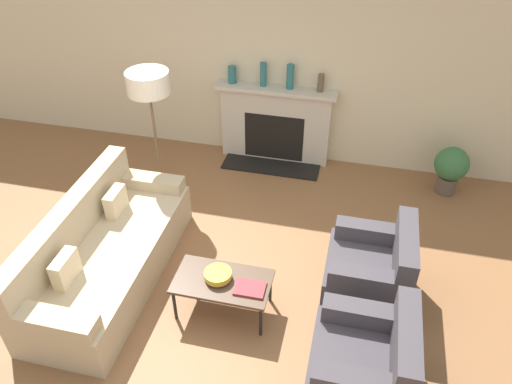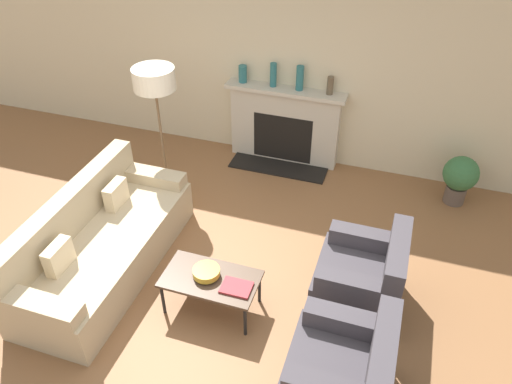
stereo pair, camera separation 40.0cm
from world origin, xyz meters
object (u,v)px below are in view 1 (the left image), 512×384
object	(u,v)px
coffee_table	(223,283)
potted_plant	(451,167)
armchair_near	(365,364)
floor_lamp	(149,90)
book	(250,288)
mantel_vase_left	(232,74)
armchair_far	(371,271)
bowl	(218,275)
mantel_vase_center_left	(263,74)
mantel_vase_center_right	(290,77)
couch	(105,254)
mantel_vase_right	(321,83)
fireplace	(275,125)

from	to	relation	value
coffee_table	potted_plant	bearing A→B (deg)	48.48
armchair_near	floor_lamp	xyz separation A→B (m)	(-2.66, 2.16, 1.16)
book	mantel_vase_left	bearing A→B (deg)	107.08
armchair_near	mantel_vase_left	distance (m)	4.08
armchair_far	bowl	world-z (taller)	armchair_far
bowl	book	size ratio (longest dim) A/B	0.92
book	mantel_vase_center_left	xyz separation A→B (m)	(-0.53, 2.91, 0.82)
book	mantel_vase_center_right	xyz separation A→B (m)	(-0.18, 2.91, 0.83)
couch	book	xyz separation A→B (m)	(1.59, -0.20, 0.10)
floor_lamp	mantel_vase_center_left	world-z (taller)	floor_lamp
armchair_far	mantel_vase_right	world-z (taller)	mantel_vase_right
armchair_near	mantel_vase_center_right	size ratio (longest dim) A/B	2.65
coffee_table	floor_lamp	world-z (taller)	floor_lamp
fireplace	mantel_vase_center_left	distance (m)	0.74
armchair_near	mantel_vase_center_right	bearing A→B (deg)	-159.57
armchair_far	book	distance (m)	1.24
mantel_vase_right	floor_lamp	bearing A→B (deg)	-145.07
coffee_table	book	world-z (taller)	book
book	mantel_vase_right	world-z (taller)	mantel_vase_right
armchair_near	fireplace	bearing A→B (deg)	-156.92
armchair_near	mantel_vase_center_left	distance (m)	3.89
bowl	mantel_vase_center_left	size ratio (longest dim) A/B	0.83
mantel_vase_center_left	coffee_table	bearing A→B (deg)	-84.97
mantel_vase_left	mantel_vase_center_left	world-z (taller)	mantel_vase_center_left
armchair_near	potted_plant	world-z (taller)	armchair_near
floor_lamp	mantel_vase_right	bearing A→B (deg)	34.93
mantel_vase_right	bowl	bearing A→B (deg)	-100.90
book	armchair_near	bearing A→B (deg)	-25.62
mantel_vase_center_left	mantel_vase_right	distance (m)	0.76
couch	mantel_vase_center_left	distance (m)	3.06
fireplace	book	bearing A→B (deg)	-83.05
coffee_table	mantel_vase_center_right	world-z (taller)	mantel_vase_center_right
armchair_near	bowl	world-z (taller)	armchair_near
potted_plant	mantel_vase_center_left	bearing A→B (deg)	172.98
coffee_table	floor_lamp	bearing A→B (deg)	128.55
fireplace	coffee_table	size ratio (longest dim) A/B	1.75
armchair_far	coffee_table	distance (m)	1.48
bowl	mantel_vase_left	world-z (taller)	mantel_vase_left
bowl	mantel_vase_center_left	world-z (taller)	mantel_vase_center_left
fireplace	couch	world-z (taller)	fireplace
couch	bowl	xyz separation A→B (m)	(1.27, -0.14, 0.14)
book	mantel_vase_center_left	bearing A→B (deg)	99.27
mantel_vase_center_right	potted_plant	xyz separation A→B (m)	(2.16, -0.31, -0.87)
book	mantel_vase_left	size ratio (longest dim) A/B	1.26
mantel_vase_center_left	mantel_vase_center_right	world-z (taller)	mantel_vase_center_right
couch	armchair_near	xyz separation A→B (m)	(2.69, -0.70, 0.01)
mantel_vase_right	book	bearing A→B (deg)	-94.36
bowl	floor_lamp	size ratio (longest dim) A/B	0.15
mantel_vase_right	potted_plant	xyz separation A→B (m)	(1.76, -0.31, -0.82)
bowl	book	distance (m)	0.33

